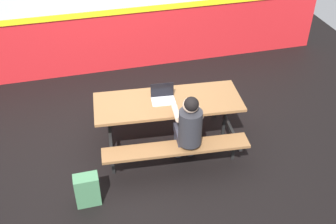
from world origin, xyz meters
name	(u,v)px	position (x,y,z in m)	size (l,w,h in m)	color
ground_plane	(139,147)	(0.00, 0.00, -0.01)	(10.00, 10.00, 0.02)	black
accent_backdrop	(110,6)	(0.00, 2.32, 1.25)	(8.00, 0.14, 2.60)	red
picnic_table_main	(168,110)	(0.43, 0.00, 0.58)	(2.08, 1.71, 0.74)	brown
student_nearer	(189,126)	(0.56, -0.57, 0.71)	(0.38, 0.53, 1.21)	#2D2D38
laptop_silver	(163,97)	(0.37, 0.04, 0.79)	(0.34, 0.25, 0.22)	silver
backpack_dark	(87,190)	(-0.81, -0.87, 0.22)	(0.30, 0.22, 0.44)	#3F724C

